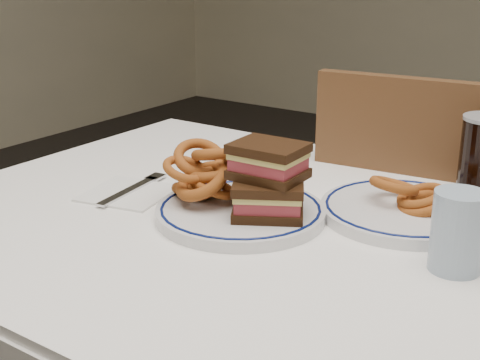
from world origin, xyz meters
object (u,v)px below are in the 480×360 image
Objects in this scene: main_plate at (241,212)px; far_plate at (405,210)px; chair_far at (428,267)px; reuben_sandwich at (268,180)px.

main_plate and far_plate have the same top height.
chair_far is 3.48× the size of main_plate.
chair_far is 6.97× the size of reuben_sandwich.
reuben_sandwich is at bearing -101.74° from chair_far.
far_plate is at bearing -79.87° from chair_far.
main_plate is at bearing -107.05° from chair_far.
chair_far is 0.59m from reuben_sandwich.
chair_far is at bearing 78.26° from reuben_sandwich.
chair_far is 3.51× the size of far_plate.
far_plate is at bearing 36.30° from main_plate.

